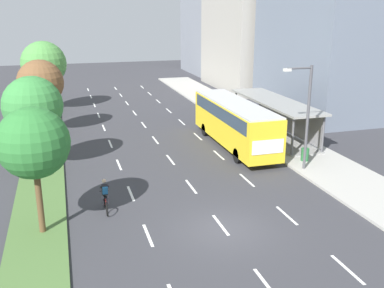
{
  "coord_description": "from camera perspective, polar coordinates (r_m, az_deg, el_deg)",
  "views": [
    {
      "loc": [
        -6.68,
        -17.14,
        9.79
      ],
      "look_at": [
        1.34,
        9.73,
        1.2
      ],
      "focal_mm": 41.11,
      "sensor_mm": 36.0,
      "label": 1
    }
  ],
  "objects": [
    {
      "name": "median_tree_third",
      "position": [
        37.35,
        -19.07,
        7.52
      ],
      "size": [
        3.65,
        3.65,
        5.93
      ],
      "color": "brown",
      "rests_on": "median_strip"
    },
    {
      "name": "bus_shelter",
      "position": [
        35.53,
        11.02,
        3.83
      ],
      "size": [
        2.9,
        11.12,
        2.86
      ],
      "color": "gray",
      "rests_on": "sidewalk_right"
    },
    {
      "name": "trash_bin",
      "position": [
        30.16,
        14.44,
        -1.32
      ],
      "size": [
        0.52,
        0.52,
        0.85
      ],
      "primitive_type": "cylinder",
      "color": "#286B38",
      "rests_on": "sidewalk_right"
    },
    {
      "name": "median_tree_nearest",
      "position": [
        20.0,
        -19.9,
        0.07
      ],
      "size": [
        3.14,
        3.14,
        5.77
      ],
      "color": "brown",
      "rests_on": "median_strip"
    },
    {
      "name": "sidewalk_right",
      "position": [
        41.56,
        6.43,
        3.4
      ],
      "size": [
        4.5,
        52.0,
        0.15
      ],
      "primitive_type": "cube",
      "color": "#ADAAA3",
      "rests_on": "ground"
    },
    {
      "name": "cyclist",
      "position": [
        22.64,
        -11.2,
        -6.74
      ],
      "size": [
        0.46,
        1.82,
        1.71
      ],
      "color": "black",
      "rests_on": "ground"
    },
    {
      "name": "ground_plane",
      "position": [
        20.83,
        4.22,
        -11.04
      ],
      "size": [
        140.0,
        140.0,
        0.0
      ],
      "primitive_type": "plane",
      "color": "#38383D"
    },
    {
      "name": "median_tree_second",
      "position": [
        28.66,
        -19.97,
        4.67
      ],
      "size": [
        3.65,
        3.65,
        5.87
      ],
      "color": "brown",
      "rests_on": "median_strip"
    },
    {
      "name": "lane_divider_right",
      "position": [
        37.68,
        -0.36,
        1.98
      ],
      "size": [
        0.14,
        46.59,
        0.01
      ],
      "color": "white",
      "rests_on": "ground"
    },
    {
      "name": "lane_divider_center",
      "position": [
        36.89,
        -5.58,
        1.56
      ],
      "size": [
        0.14,
        46.59,
        0.01
      ],
      "color": "white",
      "rests_on": "ground"
    },
    {
      "name": "bus",
      "position": [
        32.43,
        5.49,
        3.17
      ],
      "size": [
        2.54,
        11.29,
        3.37
      ],
      "color": "yellow",
      "rests_on": "ground"
    },
    {
      "name": "median_tree_fourth",
      "position": [
        46.07,
        -18.69,
        9.84
      ],
      "size": [
        4.37,
        4.37,
        6.8
      ],
      "color": "brown",
      "rests_on": "median_strip"
    },
    {
      "name": "median_strip",
      "position": [
        38.42,
        -18.47,
        1.47
      ],
      "size": [
        2.6,
        52.0,
        0.12
      ],
      "primitive_type": "cube",
      "color": "#4C7038",
      "rests_on": "ground"
    },
    {
      "name": "building_tall_right",
      "position": [
        73.29,
        3.27,
        14.09
      ],
      "size": [
        8.48,
        12.06,
        12.12
      ],
      "primitive_type": "cube",
      "color": "#8E939E",
      "rests_on": "ground"
    },
    {
      "name": "streetlight",
      "position": [
        27.66,
        14.52,
        4.17
      ],
      "size": [
        1.91,
        0.24,
        6.5
      ],
      "color": "#4C4C51",
      "rests_on": "sidewalk_right"
    },
    {
      "name": "building_far_right",
      "position": [
        70.76,
        3.84,
        15.7
      ],
      "size": [
        9.05,
        15.23,
        16.39
      ],
      "primitive_type": "cube",
      "color": "gray",
      "rests_on": "ground"
    },
    {
      "name": "lane_divider_left",
      "position": [
        36.42,
        -10.99,
        1.12
      ],
      "size": [
        0.14,
        46.59,
        0.01
      ],
      "color": "white",
      "rests_on": "ground"
    }
  ]
}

